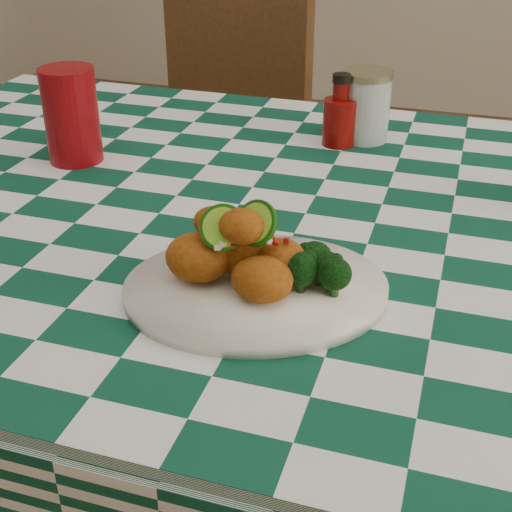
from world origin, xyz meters
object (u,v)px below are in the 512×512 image
(fried_chicken_pile, at_px, (245,246))
(wooden_chair_left, at_px, (196,165))
(red_tumbler, at_px, (71,115))
(mason_jar, at_px, (366,106))
(ketchup_bottle, at_px, (340,110))
(plate, at_px, (256,290))
(dining_table, at_px, (298,416))

(fried_chicken_pile, height_order, wooden_chair_left, wooden_chair_left)
(red_tumbler, xyz_separation_m, mason_jar, (0.45, 0.25, -0.02))
(fried_chicken_pile, xyz_separation_m, ketchup_bottle, (0.00, 0.53, -0.00))
(plate, relative_size, wooden_chair_left, 0.31)
(mason_jar, bearing_deg, ketchup_bottle, -134.14)
(plate, distance_m, mason_jar, 0.57)
(dining_table, distance_m, mason_jar, 0.56)
(ketchup_bottle, distance_m, wooden_chair_left, 0.75)
(dining_table, relative_size, red_tumbler, 10.49)
(red_tumbler, xyz_separation_m, ketchup_bottle, (0.41, 0.21, -0.02))
(mason_jar, bearing_deg, dining_table, -94.50)
(ketchup_bottle, bearing_deg, plate, -88.88)
(wooden_chair_left, bearing_deg, red_tumbler, -70.38)
(plate, height_order, red_tumbler, red_tumbler)
(red_tumbler, relative_size, mason_jar, 1.26)
(plate, distance_m, wooden_chair_left, 1.14)
(dining_table, xyz_separation_m, wooden_chair_left, (-0.49, 0.76, 0.11))
(ketchup_bottle, bearing_deg, wooden_chair_left, 135.40)
(fried_chicken_pile, xyz_separation_m, wooden_chair_left, (-0.47, 0.99, -0.35))
(red_tumbler, distance_m, wooden_chair_left, 0.77)
(mason_jar, bearing_deg, wooden_chair_left, 140.18)
(fried_chicken_pile, height_order, red_tumbler, red_tumbler)
(dining_table, xyz_separation_m, red_tumbler, (-0.42, 0.08, 0.47))
(dining_table, relative_size, mason_jar, 13.17)
(wooden_chair_left, bearing_deg, fried_chicken_pile, -50.28)
(dining_table, bearing_deg, mason_jar, 85.50)
(fried_chicken_pile, bearing_deg, wooden_chair_left, 115.41)
(plate, bearing_deg, dining_table, 89.40)
(fried_chicken_pile, xyz_separation_m, red_tumbler, (-0.41, 0.32, 0.01))
(red_tumbler, height_order, mason_jar, red_tumbler)
(ketchup_bottle, bearing_deg, mason_jar, 45.86)
(ketchup_bottle, xyz_separation_m, wooden_chair_left, (-0.48, 0.47, -0.35))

